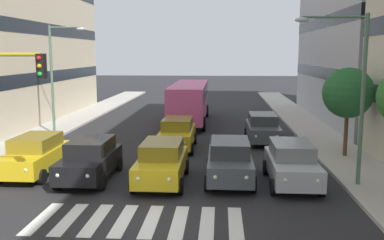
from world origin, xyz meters
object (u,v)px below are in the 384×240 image
object	(u,v)px
street_tree_1	(348,93)
street_lamp_right	(57,69)
car_0	(292,163)
car_1	(230,160)
bus_behind_traffic	(189,99)
car_2	(162,162)
car_4	(35,155)
car_row2_1	(263,128)
car_row2_0	(177,133)
car_3	(90,159)
street_lamp_left	(351,81)

from	to	relation	value
street_tree_1	street_lamp_right	bearing A→B (deg)	-16.47
car_0	street_lamp_right	bearing A→B (deg)	-35.71
car_1	bus_behind_traffic	size ratio (longest dim) A/B	0.42
car_2	bus_behind_traffic	size ratio (longest dim) A/B	0.42
car_4	bus_behind_traffic	size ratio (longest dim) A/B	0.42
car_4	car_row2_1	world-z (taller)	same
car_2	bus_behind_traffic	xyz separation A→B (m)	(0.00, -15.79, 0.97)
car_row2_0	bus_behind_traffic	size ratio (longest dim) A/B	0.42
car_4	car_row2_0	bearing A→B (deg)	-136.14
car_row2_0	car_3	bearing A→B (deg)	63.31
car_1	bus_behind_traffic	world-z (taller)	bus_behind_traffic
car_4	car_row2_0	xyz separation A→B (m)	(-5.77, -5.55, 0.00)
car_0	bus_behind_traffic	size ratio (longest dim) A/B	0.42
street_lamp_left	street_tree_1	xyz separation A→B (m)	(-1.32, -4.96, -0.91)
car_3	street_lamp_left	xyz separation A→B (m)	(-10.57, 0.42, 3.39)
car_4	car_0	bearing A→B (deg)	176.24
car_row2_0	street_tree_1	world-z (taller)	street_tree_1
car_1	street_lamp_right	distance (m)	14.73
car_1	car_row2_1	xyz separation A→B (m)	(-2.14, -8.14, 0.00)
bus_behind_traffic	street_lamp_right	world-z (taller)	street_lamp_right
car_0	car_row2_1	xyz separation A→B (m)	(0.39, -8.40, 0.00)
car_4	car_row2_1	distance (m)	13.19
car_row2_0	street_lamp_left	bearing A→B (deg)	138.50
bus_behind_traffic	street_tree_1	world-z (taller)	street_tree_1
car_4	bus_behind_traffic	bearing A→B (deg)	-111.18
street_lamp_left	car_0	bearing A→B (deg)	-8.71
car_3	street_tree_1	distance (m)	12.97
car_row2_0	car_row2_1	distance (m)	5.39
car_3	street_lamp_left	world-z (taller)	street_lamp_left
car_2	car_row2_1	xyz separation A→B (m)	(-4.95, -8.56, 0.00)
car_row2_0	street_tree_1	xyz separation A→B (m)	(-8.79, 1.64, 2.47)
street_lamp_right	street_lamp_left	bearing A→B (deg)	147.32
car_2	car_row2_1	size ratio (longest dim) A/B	1.00
car_3	bus_behind_traffic	world-z (taller)	bus_behind_traffic
car_0	street_tree_1	world-z (taller)	street_tree_1
car_1	street_lamp_right	size ratio (longest dim) A/B	0.64
car_1	street_lamp_right	xyz separation A→B (m)	(10.84, -9.35, 3.46)
car_0	car_3	bearing A→B (deg)	-0.68
car_3	car_row2_1	distance (m)	11.57
car_3	car_4	distance (m)	2.74
car_3	street_tree_1	bearing A→B (deg)	-159.12
car_row2_1	street_tree_1	distance (m)	5.91
car_2	street_lamp_right	bearing A→B (deg)	-50.59
car_2	car_3	distance (m)	3.12
car_3	car_4	bearing A→B (deg)	-13.33
car_row2_0	car_row2_1	world-z (taller)	same
bus_behind_traffic	street_tree_1	distance (m)	14.16
car_4	car_row2_0	size ratio (longest dim) A/B	1.00
street_lamp_left	car_1	bearing A→B (deg)	-7.18
car_2	car_4	size ratio (longest dim) A/B	1.00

